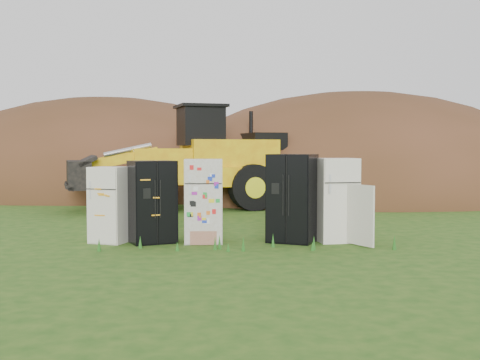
% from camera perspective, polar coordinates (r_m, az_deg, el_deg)
% --- Properties ---
extents(ground, '(120.00, 120.00, 0.00)m').
position_cam_1_polar(ground, '(12.40, -1.28, -5.90)').
color(ground, '#214A13').
rests_on(ground, ground).
extents(fridge_leftmost, '(0.86, 0.84, 1.55)m').
position_cam_1_polar(fridge_leftmost, '(12.56, -12.21, -2.30)').
color(fridge_leftmost, silver).
rests_on(fridge_leftmost, ground).
extents(fridge_black_side, '(1.08, 0.98, 1.67)m').
position_cam_1_polar(fridge_black_side, '(12.35, -8.32, -2.06)').
color(fridge_black_side, black).
rests_on(fridge_black_side, ground).
extents(fridge_sticker, '(0.78, 0.72, 1.71)m').
position_cam_1_polar(fridge_sticker, '(12.28, -3.48, -1.99)').
color(fridge_sticker, silver).
rests_on(fridge_sticker, ground).
extents(fridge_black_right, '(1.13, 1.05, 1.80)m').
position_cam_1_polar(fridge_black_right, '(12.36, 4.98, -1.73)').
color(fridge_black_right, black).
rests_on(fridge_black_right, ground).
extents(fridge_open_door, '(0.88, 0.83, 1.72)m').
position_cam_1_polar(fridge_open_door, '(12.55, 9.12, -1.88)').
color(fridge_open_door, silver).
rests_on(fridge_open_door, ground).
extents(wheel_loader, '(7.34, 4.54, 3.31)m').
position_cam_1_polar(wheel_loader, '(19.08, -6.18, 2.19)').
color(wheel_loader, yellow).
rests_on(wheel_loader, ground).
extents(dirt_mound_right, '(16.35, 11.99, 8.35)m').
position_cam_1_polar(dirt_mound_right, '(24.50, 10.98, -1.55)').
color(dirt_mound_right, '#422A15').
rests_on(dirt_mound_right, ground).
extents(dirt_mound_left, '(16.24, 12.18, 8.28)m').
position_cam_1_polar(dirt_mound_left, '(26.82, -12.59, -1.17)').
color(dirt_mound_left, '#422A15').
rests_on(dirt_mound_left, ground).
extents(dirt_mound_back, '(16.31, 10.87, 5.15)m').
position_cam_1_polar(dirt_mound_back, '(30.44, -1.97, -0.62)').
color(dirt_mound_back, '#422A15').
rests_on(dirt_mound_back, ground).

